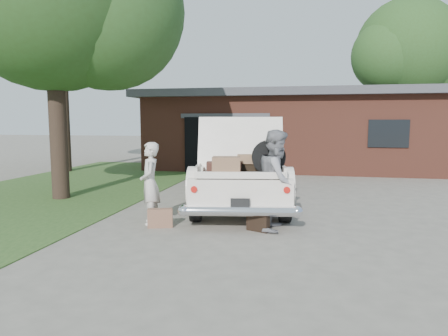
# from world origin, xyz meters

# --- Properties ---
(ground) EXTENTS (90.00, 90.00, 0.00)m
(ground) POSITION_xyz_m (0.00, 0.00, 0.00)
(ground) COLOR gray
(ground) RESTS_ON ground
(grass_strip) EXTENTS (6.00, 16.00, 0.02)m
(grass_strip) POSITION_xyz_m (-5.50, 3.00, 0.01)
(grass_strip) COLOR #2D4C1E
(grass_strip) RESTS_ON ground
(house) EXTENTS (12.80, 7.80, 3.30)m
(house) POSITION_xyz_m (0.98, 11.47, 1.67)
(house) COLOR brown
(house) RESTS_ON ground
(tree_right) EXTENTS (6.60, 5.74, 9.00)m
(tree_right) POSITION_xyz_m (7.23, 17.82, 5.87)
(tree_right) COLOR #38281E
(tree_right) RESTS_ON ground
(sedan) EXTENTS (2.87, 5.55, 2.13)m
(sedan) POSITION_xyz_m (0.05, 2.32, 0.78)
(sedan) COLOR white
(sedan) RESTS_ON ground
(woman_left) EXTENTS (0.59, 0.70, 1.63)m
(woman_left) POSITION_xyz_m (-1.40, 0.12, 0.82)
(woman_left) COLOR beige
(woman_left) RESTS_ON ground
(woman_right) EXTENTS (0.79, 0.98, 1.89)m
(woman_right) POSITION_xyz_m (1.10, 0.22, 0.94)
(woman_right) COLOR gray
(woman_right) RESTS_ON ground
(suitcase_left) EXTENTS (0.50, 0.29, 0.37)m
(suitcase_left) POSITION_xyz_m (-1.11, -0.13, 0.18)
(suitcase_left) COLOR #875B44
(suitcase_left) RESTS_ON ground
(suitcase_right) EXTENTS (0.45, 0.29, 0.33)m
(suitcase_right) POSITION_xyz_m (0.77, -0.01, 0.17)
(suitcase_right) COLOR black
(suitcase_right) RESTS_ON ground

